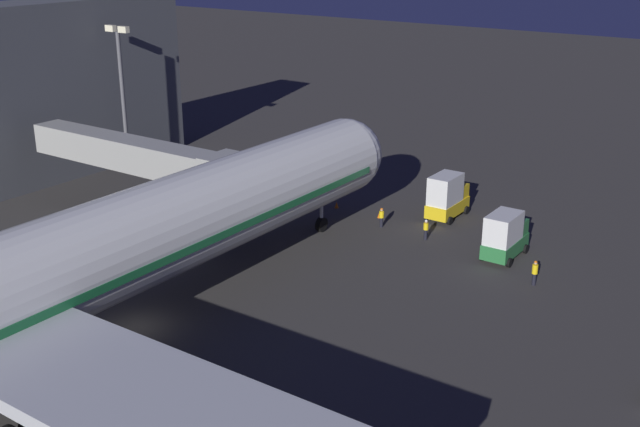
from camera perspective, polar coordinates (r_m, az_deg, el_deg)
The scene contains 10 objects.
ground_plane at distance 50.29m, azimuth -13.32°, elevation -8.10°, with size 320.00×320.00×0.00m, color #383533.
jet_bridge at distance 65.47m, azimuth -12.18°, elevation 3.90°, with size 23.31×3.40×7.16m.
apron_floodlight_mast at distance 80.14m, azimuth -14.14°, elevation 8.86°, with size 2.90×0.50×14.55m.
cargo_truck_aft at distance 67.43m, azimuth 9.20°, elevation 1.26°, with size 2.36×4.58×3.86m.
ops_van at distance 59.98m, azimuth 13.26°, elevation -1.52°, with size 2.36×4.57×3.58m.
ground_crew_near_nose_gear at distance 62.62m, azimuth 7.68°, elevation -1.09°, with size 0.40×0.40×1.68m.
ground_crew_by_belt_loader at distance 64.92m, azimuth 4.48°, elevation -0.22°, with size 0.40×0.40×1.65m.
ground_crew_marshaller_fwd at distance 56.16m, azimuth 15.29°, elevation -4.09°, with size 0.40×0.40×1.82m.
traffic_cone_nose_port at distance 67.20m, azimuth 4.33°, elevation -0.08°, with size 0.36×0.36×0.55m, color orange.
traffic_cone_nose_starboard at distance 69.39m, azimuth 1.21°, elevation 0.63°, with size 0.36×0.36×0.55m, color orange.
Camera 1 is at (-34.13, 28.81, 23.11)m, focal length 44.18 mm.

